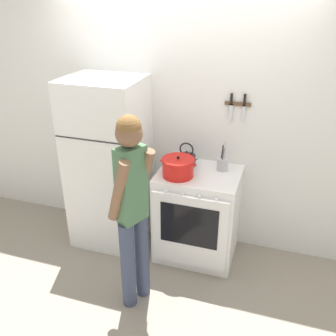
# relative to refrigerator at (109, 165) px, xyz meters

# --- Properties ---
(ground_plane) EXTENTS (14.00, 14.00, 0.00)m
(ground_plane) POSITION_rel_refrigerator_xyz_m (0.64, 0.32, -0.88)
(ground_plane) COLOR gray
(wall_back) EXTENTS (10.00, 0.06, 2.55)m
(wall_back) POSITION_rel_refrigerator_xyz_m (0.64, 0.35, 0.40)
(wall_back) COLOR silver
(wall_back) RESTS_ON ground_plane
(refrigerator) EXTENTS (0.73, 0.66, 1.75)m
(refrigerator) POSITION_rel_refrigerator_xyz_m (0.00, 0.00, 0.00)
(refrigerator) COLOR white
(refrigerator) RESTS_ON ground_plane
(stove_range) EXTENTS (0.77, 0.65, 0.93)m
(stove_range) POSITION_rel_refrigerator_xyz_m (0.94, -0.02, -0.40)
(stove_range) COLOR white
(stove_range) RESTS_ON ground_plane
(dutch_oven_pot) EXTENTS (0.34, 0.30, 0.20)m
(dutch_oven_pot) POSITION_rel_refrigerator_xyz_m (0.76, -0.11, 0.14)
(dutch_oven_pot) COLOR red
(dutch_oven_pot) RESTS_ON stove_range
(tea_kettle) EXTENTS (0.23, 0.18, 0.24)m
(tea_kettle) POSITION_rel_refrigerator_xyz_m (0.78, 0.13, 0.12)
(tea_kettle) COLOR black
(tea_kettle) RESTS_ON stove_range
(utensil_jar) EXTENTS (0.11, 0.11, 0.28)m
(utensil_jar) POSITION_rel_refrigerator_xyz_m (1.13, 0.14, 0.12)
(utensil_jar) COLOR #B7BABF
(utensil_jar) RESTS_ON stove_range
(person) EXTENTS (0.37, 0.41, 1.70)m
(person) POSITION_rel_refrigerator_xyz_m (0.59, -0.77, 0.09)
(person) COLOR #38425B
(person) RESTS_ON ground_plane
(wall_knife_strip) EXTENTS (0.24, 0.03, 0.27)m
(wall_knife_strip) POSITION_rel_refrigerator_xyz_m (1.20, 0.30, 0.66)
(wall_knife_strip) COLOR brown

